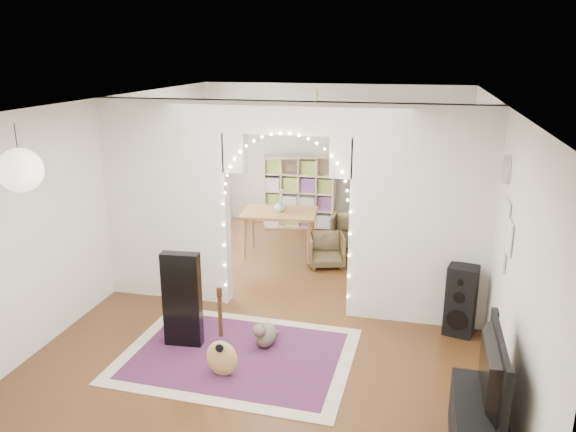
% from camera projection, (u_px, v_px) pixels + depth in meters
% --- Properties ---
extents(floor, '(7.50, 7.50, 0.00)m').
position_uv_depth(floor, '(287.00, 306.00, 7.50)').
color(floor, black).
rests_on(floor, ground).
extents(ceiling, '(5.00, 7.50, 0.02)m').
position_uv_depth(ceiling, '(287.00, 101.00, 6.73)').
color(ceiling, white).
rests_on(ceiling, wall_back).
extents(wall_back, '(5.00, 0.02, 2.70)m').
position_uv_depth(wall_back, '(333.00, 157.00, 10.62)').
color(wall_back, silver).
rests_on(wall_back, floor).
extents(wall_front, '(5.00, 0.02, 2.70)m').
position_uv_depth(wall_front, '(154.00, 363.00, 3.62)').
color(wall_front, silver).
rests_on(wall_front, floor).
extents(wall_left, '(0.02, 7.50, 2.70)m').
position_uv_depth(wall_left, '(110.00, 198.00, 7.66)').
color(wall_left, silver).
rests_on(wall_left, floor).
extents(wall_right, '(0.02, 7.50, 2.70)m').
position_uv_depth(wall_right, '(495.00, 222.00, 6.57)').
color(wall_right, silver).
rests_on(wall_right, floor).
extents(divider_wall, '(5.00, 0.20, 2.70)m').
position_uv_depth(divider_wall, '(287.00, 203.00, 7.10)').
color(divider_wall, silver).
rests_on(divider_wall, floor).
extents(fairy_lights, '(1.64, 0.04, 1.60)m').
position_uv_depth(fairy_lights, '(285.00, 196.00, 6.94)').
color(fairy_lights, '#FFEABF').
rests_on(fairy_lights, divider_wall).
extents(window, '(0.04, 1.20, 1.40)m').
position_uv_depth(window, '(167.00, 162.00, 9.30)').
color(window, white).
rests_on(window, wall_left).
extents(wall_clock, '(0.03, 0.31, 0.31)m').
position_uv_depth(wall_clock, '(507.00, 170.00, 5.80)').
color(wall_clock, white).
rests_on(wall_clock, wall_right).
extents(picture_frames, '(0.02, 0.50, 0.70)m').
position_uv_depth(picture_frames, '(506.00, 237.00, 5.60)').
color(picture_frames, white).
rests_on(picture_frames, wall_right).
extents(paper_lantern, '(0.40, 0.40, 0.40)m').
position_uv_depth(paper_lantern, '(20.00, 170.00, 5.04)').
color(paper_lantern, white).
rests_on(paper_lantern, ceiling).
extents(ceiling_fan, '(1.10, 1.10, 0.30)m').
position_uv_depth(ceiling_fan, '(317.00, 110.00, 8.69)').
color(ceiling_fan, '#B39B3B').
rests_on(ceiling_fan, ceiling).
extents(area_rug, '(2.59, 1.98, 0.02)m').
position_uv_depth(area_rug, '(237.00, 355.00, 6.28)').
color(area_rug, maroon).
rests_on(area_rug, floor).
extents(guitar_case, '(0.44, 0.18, 1.13)m').
position_uv_depth(guitar_case, '(182.00, 300.00, 6.36)').
color(guitar_case, black).
rests_on(guitar_case, floor).
extents(acoustic_guitar, '(0.34, 0.13, 0.85)m').
position_uv_depth(acoustic_guitar, '(221.00, 344.00, 5.79)').
color(acoustic_guitar, tan).
rests_on(acoustic_guitar, floor).
extents(tabby_cat, '(0.31, 0.56, 0.37)m').
position_uv_depth(tabby_cat, '(265.00, 334.00, 6.45)').
color(tabby_cat, brown).
rests_on(tabby_cat, floor).
extents(floor_speaker, '(0.39, 0.36, 0.86)m').
position_uv_depth(floor_speaker, '(461.00, 301.00, 6.66)').
color(floor_speaker, black).
rests_on(floor_speaker, floor).
extents(media_console, '(0.41, 1.00, 0.50)m').
position_uv_depth(media_console, '(477.00, 428.00, 4.69)').
color(media_console, black).
rests_on(media_console, floor).
extents(tv, '(0.15, 1.08, 0.62)m').
position_uv_depth(tv, '(483.00, 369.00, 4.53)').
color(tv, black).
rests_on(tv, media_console).
extents(bookcase, '(1.39, 0.72, 1.39)m').
position_uv_depth(bookcase, '(300.00, 192.00, 10.70)').
color(bookcase, beige).
rests_on(bookcase, floor).
extents(dining_table, '(1.27, 0.91, 0.76)m').
position_uv_depth(dining_table, '(280.00, 216.00, 9.18)').
color(dining_table, olive).
rests_on(dining_table, floor).
extents(flower_vase, '(0.20, 0.20, 0.19)m').
position_uv_depth(flower_vase, '(279.00, 206.00, 9.13)').
color(flower_vase, silver).
rests_on(flower_vase, dining_table).
extents(dining_chair_left, '(0.59, 0.61, 0.55)m').
position_uv_depth(dining_chair_left, '(349.00, 231.00, 9.73)').
color(dining_chair_left, brown).
rests_on(dining_chair_left, floor).
extents(dining_chair_right, '(0.68, 0.69, 0.52)m').
position_uv_depth(dining_chair_right, '(326.00, 250.00, 8.85)').
color(dining_chair_right, brown).
rests_on(dining_chair_right, floor).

